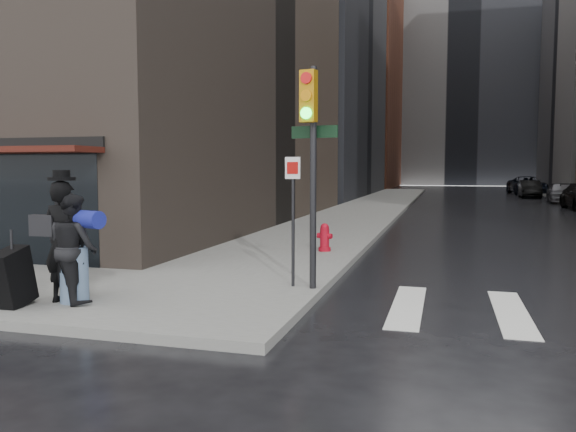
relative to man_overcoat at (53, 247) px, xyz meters
name	(u,v)px	position (x,y,z in m)	size (l,w,h in m)	color
ground	(187,306)	(1.81, 0.94, -1.04)	(140.00, 140.00, 0.00)	black
sidewalk_left	(378,204)	(1.81, 27.94, -0.97)	(4.00, 50.00, 0.15)	slate
bldg_left_far	(308,84)	(-11.19, 62.94, 11.96)	(22.00, 20.00, 26.00)	#562B1D
bldg_distant	(462,74)	(7.81, 78.94, 14.96)	(40.00, 12.00, 32.00)	slate
man_overcoat	(53,247)	(0.00, 0.00, 0.00)	(1.10, 1.09, 2.12)	black
man_jeans	(74,248)	(0.24, 0.17, -0.03)	(1.17, 1.07, 1.73)	black
man_greycoat	(63,235)	(-1.08, 1.62, -0.03)	(1.08, 0.64, 1.73)	black
traffic_light	(309,147)	(3.59, 2.10, 1.60)	(0.95, 0.51, 3.86)	black
fire_hydrant	(325,239)	(2.90, 6.67, -0.57)	(0.41, 0.31, 0.72)	#A70A1B
parked_car_4	(561,192)	(13.29, 33.48, -0.34)	(1.65, 4.11, 1.40)	#505055
parked_car_5	(530,189)	(12.25, 40.18, -0.36)	(1.45, 4.15, 1.37)	black
parked_car_6	(527,185)	(12.90, 46.88, -0.24)	(2.65, 5.76, 1.60)	black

